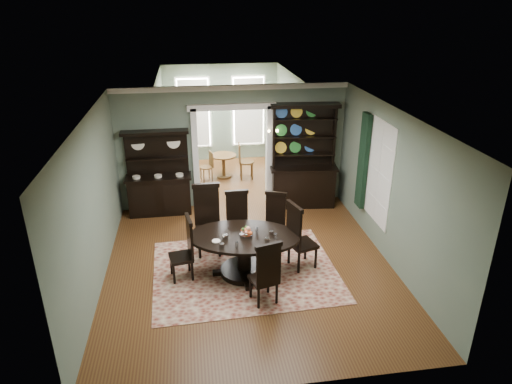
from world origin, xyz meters
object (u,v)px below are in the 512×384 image
parlor_table (224,163)px  dining_table (244,247)px  sideboard (159,185)px  welsh_dresser (303,170)px

parlor_table → dining_table: bearing=-90.4°
dining_table → sideboard: size_ratio=1.12×
parlor_table → welsh_dresser: bearing=-49.9°
dining_table → sideboard: bearing=130.8°
dining_table → parlor_table: bearing=100.9°
dining_table → welsh_dresser: (1.84, 2.92, 0.36)m
sideboard → parlor_table: sideboard is taller
welsh_dresser → parlor_table: 2.84m
dining_table → sideboard: (-1.68, 2.96, 0.14)m
sideboard → welsh_dresser: (3.51, -0.04, 0.22)m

